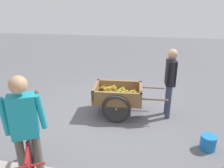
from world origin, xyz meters
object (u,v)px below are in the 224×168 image
fruit_cart (118,96)px  plastic_bucket (208,142)px  vendor_person (170,78)px  cyclist_person (25,124)px  dog (27,97)px

fruit_cart → plastic_bucket: 2.12m
fruit_cart → vendor_person: bearing=-176.3°
cyclist_person → dog: cyclist_person is taller
dog → vendor_person: bearing=-177.0°
fruit_cart → vendor_person: size_ratio=1.07×
dog → plastic_bucket: dog is taller
dog → cyclist_person: bearing=121.7°
vendor_person → cyclist_person: bearing=50.3°
dog → plastic_bucket: size_ratio=1.96×
vendor_person → plastic_bucket: vendor_person is taller
dog → plastic_bucket: 4.20m
vendor_person → dog: size_ratio=2.91×
fruit_cart → plastic_bucket: fruit_cart is taller
fruit_cart → vendor_person: vendor_person is taller
vendor_person → cyclist_person: cyclist_person is taller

